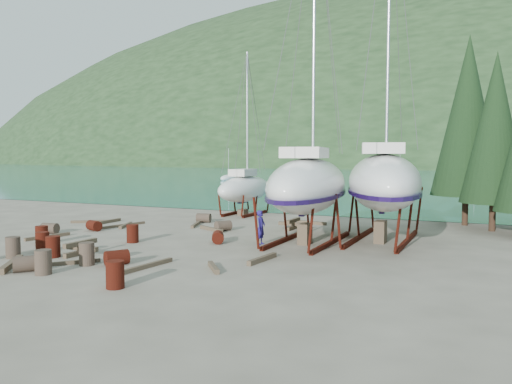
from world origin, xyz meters
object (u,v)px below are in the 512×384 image
at_px(worker, 261,227).
at_px(large_sailboat_far, 384,181).
at_px(small_sailboat_shore, 245,188).
at_px(large_sailboat_near, 309,184).

bearing_deg(worker, large_sailboat_far, -54.89).
xyz_separation_m(large_sailboat_far, small_sailboat_shore, (-11.22, 7.31, -1.07)).
bearing_deg(large_sailboat_far, worker, -159.74).
distance_m(large_sailboat_near, small_sailboat_shore, 12.28).
xyz_separation_m(large_sailboat_near, small_sailboat_shore, (-8.02, 9.25, -0.93)).
bearing_deg(large_sailboat_near, small_sailboat_shore, 121.63).
bearing_deg(large_sailboat_near, worker, -151.54).
bearing_deg(large_sailboat_near, large_sailboat_far, 21.95).
height_order(large_sailboat_far, small_sailboat_shore, large_sailboat_far).
relative_size(large_sailboat_far, small_sailboat_shore, 1.57).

